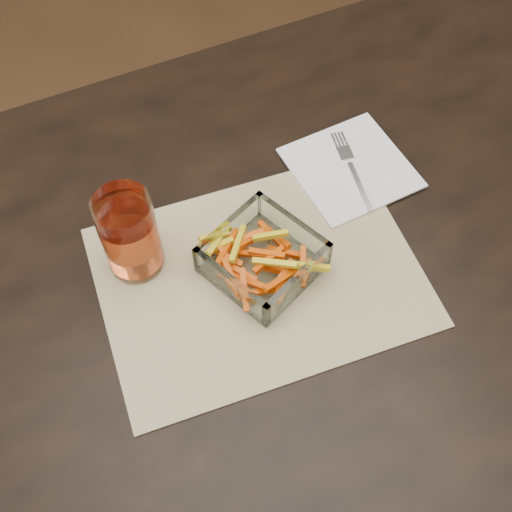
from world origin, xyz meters
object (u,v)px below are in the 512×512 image
(glass_bowl, at_px, (263,259))
(tumbler, at_px, (130,236))
(dining_table, at_px, (340,254))
(fork, at_px, (351,167))

(glass_bowl, distance_m, tumbler, 0.19)
(dining_table, xyz_separation_m, glass_bowl, (-0.15, -0.02, 0.11))
(dining_table, height_order, tumbler, tumbler)
(dining_table, distance_m, glass_bowl, 0.19)
(dining_table, relative_size, tumbler, 11.45)
(tumbler, relative_size, fork, 0.85)
(dining_table, distance_m, tumbler, 0.35)
(dining_table, bearing_deg, glass_bowl, -173.16)
(tumbler, bearing_deg, glass_bowl, -28.00)
(glass_bowl, relative_size, tumbler, 1.30)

